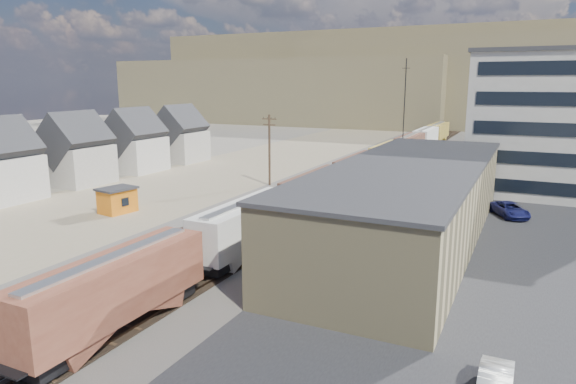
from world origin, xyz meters
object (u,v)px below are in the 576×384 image
at_px(utility_pole_north, 269,148).
at_px(maintenance_shed, 117,200).
at_px(parked_car_blue, 510,210).
at_px(freight_train, 375,162).

xyz_separation_m(utility_pole_north, maintenance_shed, (-8.19, -21.15, -3.82)).
bearing_deg(utility_pole_north, parked_car_blue, -7.10).
bearing_deg(utility_pole_north, freight_train, 40.68).
bearing_deg(parked_car_blue, maintenance_shed, 175.17).
bearing_deg(parked_car_blue, freight_train, 115.00).
bearing_deg(maintenance_shed, freight_train, 57.14).
xyz_separation_m(freight_train, parked_car_blue, (19.39, -14.52, -2.01)).
relative_size(utility_pole_north, maintenance_shed, 2.28).
relative_size(freight_train, maintenance_shed, 27.27).
distance_m(freight_train, parked_car_blue, 24.30).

